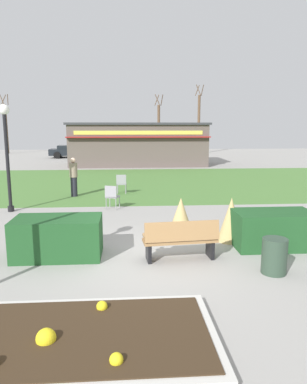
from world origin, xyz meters
TOP-DOWN VIEW (x-y plane):
  - ground_plane at (0.00, 0.00)m, footprint 80.00×80.00m
  - lawn_patch at (0.00, 11.48)m, footprint 36.00×12.00m
  - flower_bed at (-1.41, -3.40)m, footprint 4.47×2.18m
  - park_bench at (0.78, -0.25)m, footprint 1.74×0.68m
  - hedge_left at (-2.05, 0.17)m, footprint 2.01×1.10m
  - hedge_right at (3.26, 0.49)m, footprint 1.98×1.10m
  - ornamental_grass_behind_left at (2.32, 1.05)m, footprint 0.71×0.71m
  - ornamental_grass_behind_right at (1.08, 1.75)m, footprint 0.73×0.73m
  - lamppost_mid at (-4.62, 4.95)m, footprint 0.36×0.36m
  - trash_bin at (2.62, -1.14)m, footprint 0.52×0.52m
  - food_kiosk at (0.42, 20.62)m, footprint 10.63×5.04m
  - cafe_chair_west at (-0.70, 8.10)m, footprint 0.46×0.46m
  - cafe_chair_east at (-1.00, 5.07)m, footprint 0.55×0.55m
  - person_strolling at (-2.75, 7.67)m, footprint 0.34×0.34m
  - parked_car_west_slot at (-5.80, 27.55)m, footprint 4.24×2.14m
  - tree_left_bg at (-13.74, 33.55)m, footprint 0.91×0.96m
  - tree_right_bg at (2.90, 30.64)m, footprint 0.91×0.96m
  - tree_center_bg at (7.30, 31.27)m, footprint 0.91×0.96m

SIDE VIEW (x-z plane):
  - ground_plane at x=0.00m, z-range 0.00..0.00m
  - lawn_patch at x=0.00m, z-range 0.00..0.01m
  - flower_bed at x=-1.41m, z-range -0.08..0.25m
  - trash_bin at x=2.62m, z-range 0.00..0.75m
  - hedge_right at x=3.26m, z-range 0.00..0.92m
  - hedge_left at x=-2.05m, z-range 0.00..0.94m
  - park_bench at x=0.78m, z-range 0.01..0.96m
  - ornamental_grass_behind_right at x=1.08m, z-range 0.00..1.06m
  - cafe_chair_west at x=-0.70m, z-range 0.08..0.97m
  - cafe_chair_east at x=-1.00m, z-range 0.08..0.97m
  - ornamental_grass_behind_left at x=2.32m, z-range 0.00..1.18m
  - parked_car_west_slot at x=-5.80m, z-range 0.04..1.24m
  - person_strolling at x=-2.75m, z-range 0.02..1.71m
  - food_kiosk at x=0.42m, z-range 0.01..3.28m
  - lamppost_mid at x=-4.62m, z-range 0.51..4.28m
  - tree_right_bg at x=2.90m, z-range -0.36..5.90m
  - tree_left_bg at x=-13.74m, z-range -0.37..6.07m
  - tree_center_bg at x=7.30m, z-range -0.37..6.97m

